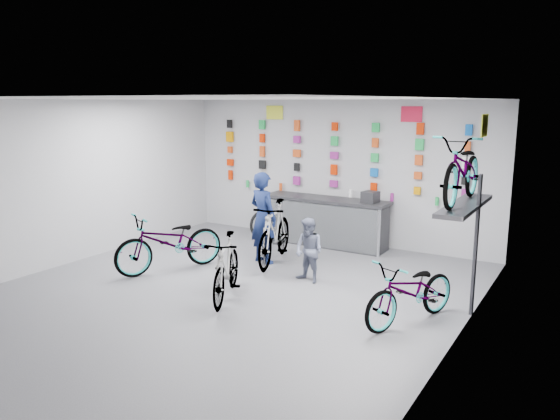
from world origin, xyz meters
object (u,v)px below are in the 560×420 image
Objects in this scene: clerk at (263,218)px; customer at (309,250)px; counter at (325,222)px; bike_service at (275,233)px; bike_left at (170,242)px; bike_center at (226,267)px; bike_right at (411,291)px.

clerk reaches higher than customer.
counter is at bearing -88.01° from clerk.
bike_service is 0.35m from clerk.
bike_center is (1.69, -0.62, -0.03)m from bike_left.
counter is at bearing 87.23° from bike_left.
counter is 1.58× the size of clerk.
bike_service reaches higher than bike_center.
counter is 3.39m from bike_left.
bike_left is at bearing 64.87° from clerk.
bike_left is (-1.55, -3.01, 0.04)m from counter.
bike_left reaches higher than bike_center.
customer is at bearing 179.84° from bike_right.
clerk reaches higher than bike_center.
customer reaches higher than bike_left.
counter reaches higher than bike_center.
customer reaches higher than bike_center.
customer is at bearing 38.81° from bike_center.
bike_center is 1.53× the size of customer.
bike_right is at bearing 172.92° from clerk.
counter is 1.81m from clerk.
counter is 3.64m from bike_center.
bike_right is 1.59× the size of customer.
clerk is at bearing 82.59° from bike_center.
bike_center is 0.86× the size of bike_service.
customer is at bearing 171.80° from clerk.
bike_service is 1.24m from customer.
bike_center is at bearing -146.75° from bike_right.
clerk is (-0.20, -0.08, 0.27)m from bike_service.
bike_left is at bearing 135.93° from bike_center.
bike_center is at bearing 122.39° from clerk.
bike_left is 1.91m from bike_service.
bike_right is 1.01× the size of clerk.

